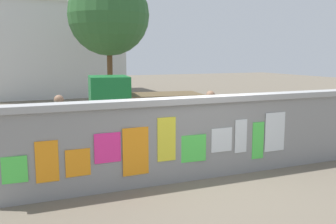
# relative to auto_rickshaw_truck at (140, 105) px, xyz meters

# --- Properties ---
(ground) EXTENTS (60.00, 60.00, 0.00)m
(ground) POSITION_rel_auto_rickshaw_truck_xyz_m (-0.43, 3.15, -0.90)
(ground) COLOR #6B6051
(poster_wall) EXTENTS (8.08, 0.42, 1.69)m
(poster_wall) POSITION_rel_auto_rickshaw_truck_xyz_m (-0.43, -4.85, -0.03)
(poster_wall) COLOR gray
(poster_wall) RESTS_ON ground
(auto_rickshaw_truck) EXTENTS (3.78, 2.01, 1.85)m
(auto_rickshaw_truck) POSITION_rel_auto_rickshaw_truck_xyz_m (0.00, 0.00, 0.00)
(auto_rickshaw_truck) COLOR black
(auto_rickshaw_truck) RESTS_ON ground
(motorcycle) EXTENTS (1.89, 0.61, 0.87)m
(motorcycle) POSITION_rel_auto_rickshaw_truck_xyz_m (-3.21, -1.18, -0.44)
(motorcycle) COLOR black
(motorcycle) RESTS_ON ground
(bicycle_near) EXTENTS (1.70, 0.44, 0.95)m
(bicycle_near) POSITION_rel_auto_rickshaw_truck_xyz_m (2.12, -2.66, -0.54)
(bicycle_near) COLOR black
(bicycle_near) RESTS_ON ground
(person_walking) EXTENTS (0.43, 0.43, 1.62)m
(person_walking) POSITION_rel_auto_rickshaw_truck_xyz_m (-2.87, -2.75, 0.09)
(person_walking) COLOR #338CBF
(person_walking) RESTS_ON ground
(person_bystander) EXTENTS (0.43, 0.43, 1.62)m
(person_bystander) POSITION_rel_auto_rickshaw_truck_xyz_m (0.80, -3.21, 0.09)
(person_bystander) COLOR yellow
(person_bystander) RESTS_ON ground
(tree_roadside) EXTENTS (3.82, 3.82, 6.28)m
(tree_roadside) POSITION_rel_auto_rickshaw_truck_xyz_m (0.63, 6.30, 3.46)
(tree_roadside) COLOR brown
(tree_roadside) RESTS_ON ground
(building_background) EXTENTS (8.97, 7.03, 5.93)m
(building_background) POSITION_rel_auto_rickshaw_truck_xyz_m (-1.61, 13.93, 2.08)
(building_background) COLOR silver
(building_background) RESTS_ON ground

